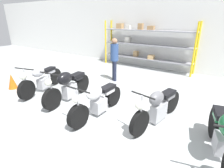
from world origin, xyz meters
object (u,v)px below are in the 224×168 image
shelving_rack (144,43)px  motorcycle_black (68,85)px  motorcycle_silver (41,79)px  person_browsing (114,56)px  motorcycle_grey (158,107)px  motorcycle_white (98,100)px  motorcycle_green (224,136)px  traffic_cone (12,81)px

shelving_rack → motorcycle_black: 4.97m
motorcycle_silver → person_browsing: person_browsing is taller
shelving_rack → person_browsing: size_ratio=2.74×
motorcycle_silver → motorcycle_grey: bearing=80.3°
motorcycle_white → motorcycle_silver: bearing=-92.5°
motorcycle_silver → motorcycle_white: size_ratio=1.02×
motorcycle_green → shelving_rack: bearing=-156.9°
traffic_cone → motorcycle_grey: bearing=9.2°
motorcycle_silver → motorcycle_grey: 4.08m
person_browsing → traffic_cone: bearing=0.8°
shelving_rack → motorcycle_grey: (2.53, -4.56, -0.82)m
motorcycle_silver → motorcycle_black: 1.29m
shelving_rack → motorcycle_grey: bearing=-61.0°
motorcycle_black → motorcycle_grey: size_ratio=0.99×
motorcycle_white → motorcycle_green: size_ratio=0.98×
shelving_rack → motorcycle_silver: shelving_rack is taller
motorcycle_grey → person_browsing: 3.36m
motorcycle_silver → motorcycle_green: motorcycle_green is taller
motorcycle_black → motorcycle_silver: bearing=-94.8°
motorcycle_grey → motorcycle_green: size_ratio=1.01×
motorcycle_silver → motorcycle_white: motorcycle_silver is taller
shelving_rack → motorcycle_grey: 5.28m
motorcycle_grey → motorcycle_green: 1.49m
shelving_rack → traffic_cone: (-2.67, -5.41, -0.98)m
shelving_rack → motorcycle_green: (3.91, -5.10, -0.75)m
motorcycle_grey → traffic_cone: size_ratio=3.75×
motorcycle_black → motorcycle_green: size_ratio=1.01×
motorcycle_grey → motorcycle_green: (1.39, -0.54, 0.07)m
motorcycle_green → person_browsing: (-4.01, 2.57, 0.51)m
shelving_rack → motorcycle_white: (1.09, -5.11, -0.83)m
motorcycle_grey → traffic_cone: motorcycle_grey is taller
motorcycle_black → motorcycle_grey: bearing=90.1°
motorcycle_grey → traffic_cone: bearing=-70.3°
motorcycle_grey → traffic_cone: (-5.20, -0.85, -0.16)m
motorcycle_black → traffic_cone: 2.50m
motorcycle_silver → motorcycle_white: (2.63, -0.16, -0.04)m
motorcycle_white → motorcycle_black: bearing=-97.8°
motorcycle_silver → motorcycle_grey: size_ratio=0.99×
motorcycle_silver → motorcycle_black: bearing=76.9°
shelving_rack → person_browsing: bearing=-92.1°
motorcycle_black → motorcycle_grey: motorcycle_black is taller
shelving_rack → motorcycle_green: size_ratio=2.31×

